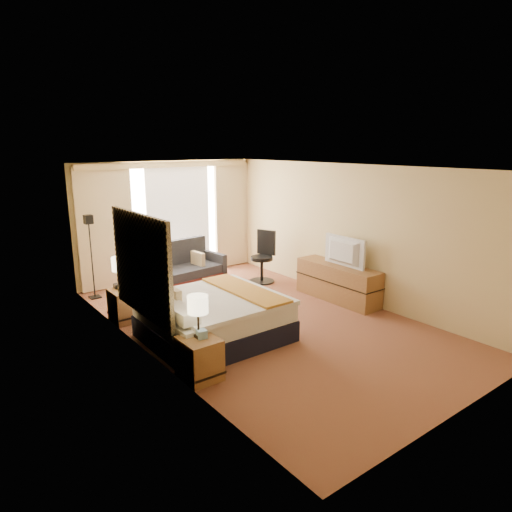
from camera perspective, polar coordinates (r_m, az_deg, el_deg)
floor at (r=7.91m, az=0.93°, el=-8.10°), size 4.20×7.00×0.02m
ceiling at (r=7.35m, az=1.01°, el=11.06°), size 4.20×7.00×0.02m
wall_back at (r=10.45m, az=-11.01°, el=4.47°), size 4.20×0.02×2.60m
wall_front at (r=5.34m, az=24.98°, el=-5.58°), size 4.20×0.02×2.60m
wall_left at (r=6.48m, az=-13.81°, el=-1.38°), size 0.02×7.00×2.60m
wall_right at (r=8.95m, az=11.61°, el=2.89°), size 0.02×7.00×2.60m
headboard at (r=6.68m, az=-14.18°, el=-1.13°), size 0.06×1.85×1.50m
nightstand_left at (r=6.05m, az=-7.08°, el=-12.59°), size 0.45×0.52×0.55m
nightstand_right at (r=8.15m, az=-16.04°, el=-5.93°), size 0.45×0.52×0.55m
media_dresser at (r=8.98m, az=10.18°, el=-3.26°), size 0.50×1.80×0.70m
window at (r=10.53m, az=-9.72°, el=4.70°), size 2.30×0.02×2.30m
curtains at (r=10.33m, az=-10.78°, el=4.98°), size 4.12×0.19×2.56m
bed at (r=7.14m, az=-5.33°, el=-7.63°), size 1.96×1.80×0.95m
loveseat at (r=9.72m, az=-8.90°, el=-2.05°), size 1.65×1.01×0.98m
floor_lamp at (r=9.30m, az=-20.03°, el=1.90°), size 0.21×0.21×1.65m
desk_chair at (r=9.98m, az=0.90°, el=-0.40°), size 0.57×0.56×1.13m
lamp_left at (r=5.80m, az=-7.29°, el=-6.14°), size 0.27×0.27×0.56m
lamp_right at (r=7.94m, az=-16.64°, el=-1.04°), size 0.27×0.27×0.58m
tissue_box at (r=5.92m, az=-6.81°, el=-9.66°), size 0.14×0.14×0.11m
telephone at (r=8.20m, az=-16.65°, el=-3.56°), size 0.20×0.16×0.07m
television at (r=8.72m, az=10.57°, el=0.51°), size 0.15×0.98×0.56m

